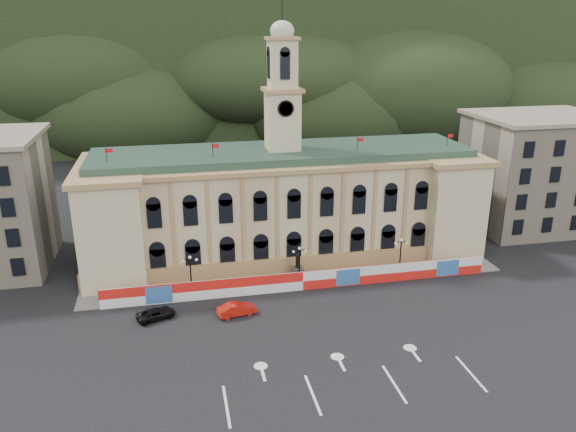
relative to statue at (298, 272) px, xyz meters
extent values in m
plane|color=black|center=(0.00, -18.00, -1.19)|extent=(260.00, 260.00, 0.00)
cube|color=black|center=(0.00, 112.00, 20.81)|extent=(230.00, 70.00, 44.00)
cube|color=#595651|center=(35.00, 92.00, 28.81)|extent=(22.00, 8.00, 14.00)
cube|color=#595651|center=(-48.00, 90.00, 24.81)|extent=(16.00, 7.00, 10.00)
cube|color=beige|center=(0.00, 10.00, 5.81)|extent=(55.00, 15.00, 14.00)
cube|color=tan|center=(0.00, 2.20, 0.01)|extent=(56.00, 0.80, 2.40)
cube|color=tan|center=(0.00, 10.00, 13.11)|extent=(56.20, 16.20, 0.60)
cube|color=#2C4939|center=(0.00, 10.00, 13.81)|extent=(53.00, 13.00, 1.20)
cube|color=beige|center=(-23.50, 9.00, 5.81)|extent=(8.00, 17.00, 14.00)
cube|color=beige|center=(23.50, 9.00, 5.81)|extent=(8.00, 17.00, 14.00)
cube|color=beige|center=(0.00, 10.00, 18.41)|extent=(4.40, 4.40, 8.00)
cube|color=tan|center=(0.00, 10.00, 22.61)|extent=(5.20, 5.20, 0.50)
cube|color=beige|center=(0.00, 10.00, 25.91)|extent=(3.60, 3.60, 6.50)
cube|color=tan|center=(0.00, 10.00, 29.31)|extent=(4.20, 4.20, 0.40)
cylinder|color=black|center=(0.00, 7.70, 20.41)|extent=(2.20, 0.20, 2.20)
ellipsoid|color=beige|center=(0.00, 10.00, 30.21)|extent=(3.20, 3.20, 2.72)
cylinder|color=black|center=(0.00, 10.00, 33.41)|extent=(0.12, 0.12, 5.00)
cube|color=#C0B094|center=(43.00, 13.00, 7.81)|extent=(20.00, 16.00, 18.00)
cube|color=gray|center=(43.00, 13.00, 17.11)|extent=(21.00, 17.00, 0.60)
cube|color=red|center=(0.00, -3.00, 0.06)|extent=(50.00, 0.25, 2.50)
cube|color=#3163A5|center=(-18.00, -3.14, 0.06)|extent=(3.20, 0.05, 2.20)
cube|color=#3163A5|center=(6.00, -3.14, 0.06)|extent=(3.20, 0.05, 2.20)
cube|color=#3163A5|center=(20.00, -3.14, 0.06)|extent=(3.20, 0.05, 2.20)
cube|color=slate|center=(0.00, -0.25, -1.11)|extent=(56.00, 5.50, 0.16)
cube|color=#595651|center=(0.00, 0.00, -0.29)|extent=(1.40, 1.40, 1.80)
cylinder|color=black|center=(0.00, 0.00, 1.41)|extent=(0.60, 0.60, 1.60)
sphere|color=black|center=(0.00, 0.00, 2.31)|extent=(0.44, 0.44, 0.44)
cylinder|color=black|center=(-14.00, -1.00, -1.04)|extent=(0.44, 0.44, 0.30)
cylinder|color=black|center=(-14.00, -1.00, 1.21)|extent=(0.18, 0.18, 4.80)
cube|color=black|center=(-14.00, -1.00, 3.51)|extent=(1.60, 0.08, 0.08)
sphere|color=silver|center=(-14.80, -1.00, 3.36)|extent=(0.36, 0.36, 0.36)
sphere|color=silver|center=(-13.20, -1.00, 3.36)|extent=(0.36, 0.36, 0.36)
sphere|color=silver|center=(-14.00, -1.00, 3.76)|extent=(0.40, 0.40, 0.40)
cylinder|color=black|center=(0.00, -1.00, -1.04)|extent=(0.44, 0.44, 0.30)
cylinder|color=black|center=(0.00, -1.00, 1.21)|extent=(0.18, 0.18, 4.80)
cube|color=black|center=(0.00, -1.00, 3.51)|extent=(1.60, 0.08, 0.08)
sphere|color=silver|center=(-0.80, -1.00, 3.36)|extent=(0.36, 0.36, 0.36)
sphere|color=silver|center=(0.80, -1.00, 3.36)|extent=(0.36, 0.36, 0.36)
sphere|color=silver|center=(0.00, -1.00, 3.76)|extent=(0.40, 0.40, 0.40)
cylinder|color=black|center=(14.00, -1.00, -1.04)|extent=(0.44, 0.44, 0.30)
cylinder|color=black|center=(14.00, -1.00, 1.21)|extent=(0.18, 0.18, 4.80)
cube|color=black|center=(14.00, -1.00, 3.51)|extent=(1.60, 0.08, 0.08)
sphere|color=silver|center=(13.20, -1.00, 3.36)|extent=(0.36, 0.36, 0.36)
sphere|color=silver|center=(14.80, -1.00, 3.36)|extent=(0.36, 0.36, 0.36)
sphere|color=silver|center=(14.00, -1.00, 3.76)|extent=(0.40, 0.40, 0.40)
imported|color=#B7160D|center=(-9.06, -7.74, -0.43)|extent=(3.33, 5.20, 1.52)
imported|color=black|center=(-18.35, -6.69, -0.56)|extent=(5.04, 5.88, 1.26)
camera|label=1|loc=(-15.19, -66.12, 31.58)|focal=35.00mm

